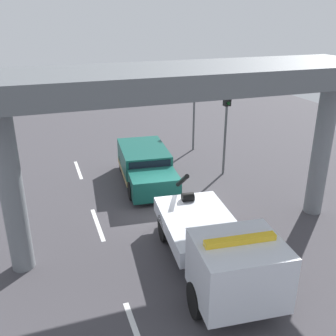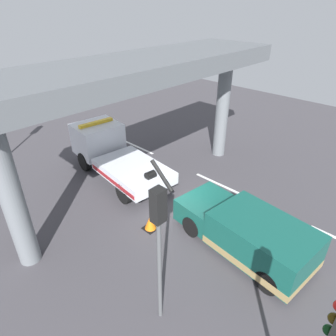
{
  "view_description": "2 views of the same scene",
  "coord_description": "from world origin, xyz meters",
  "px_view_note": "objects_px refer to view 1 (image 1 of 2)",
  "views": [
    {
      "loc": [
        13.4,
        -4.75,
        7.78
      ],
      "look_at": [
        0.25,
        -0.12,
        2.12
      ],
      "focal_mm": 41.07,
      "sensor_mm": 36.0,
      "label": 1
    },
    {
      "loc": [
        -6.93,
        7.82,
        8.15
      ],
      "look_at": [
        0.58,
        -0.0,
        1.9
      ],
      "focal_mm": 31.69,
      "sensor_mm": 36.0,
      "label": 2
    }
  ],
  "objects_px": {
    "traffic_light_far": "(227,112)",
    "traffic_cone_orange": "(205,200)",
    "towed_van_green": "(146,166)",
    "traffic_light_near": "(194,98)",
    "tow_truck_white": "(219,249)"
  },
  "relations": [
    {
      "from": "traffic_light_far",
      "to": "traffic_cone_orange",
      "type": "distance_m",
      "value": 4.81
    },
    {
      "from": "traffic_cone_orange",
      "to": "towed_van_green",
      "type": "bearing_deg",
      "value": -153.95
    },
    {
      "from": "traffic_light_near",
      "to": "tow_truck_white",
      "type": "bearing_deg",
      "value": -19.47
    },
    {
      "from": "tow_truck_white",
      "to": "traffic_light_far",
      "type": "xyz_separation_m",
      "value": [
        -7.69,
        4.13,
        2.05
      ]
    },
    {
      "from": "traffic_light_near",
      "to": "traffic_light_far",
      "type": "distance_m",
      "value": 4.0
    },
    {
      "from": "traffic_cone_orange",
      "to": "traffic_light_far",
      "type": "bearing_deg",
      "value": 140.98
    },
    {
      "from": "towed_van_green",
      "to": "traffic_light_near",
      "type": "relative_size",
      "value": 1.24
    },
    {
      "from": "tow_truck_white",
      "to": "traffic_cone_orange",
      "type": "bearing_deg",
      "value": 159.81
    },
    {
      "from": "towed_van_green",
      "to": "traffic_light_near",
      "type": "xyz_separation_m",
      "value": [
        -3.56,
        4.05,
        2.38
      ]
    },
    {
      "from": "traffic_light_near",
      "to": "traffic_light_far",
      "type": "relative_size",
      "value": 0.97
    },
    {
      "from": "tow_truck_white",
      "to": "towed_van_green",
      "type": "height_order",
      "value": "tow_truck_white"
    },
    {
      "from": "towed_van_green",
      "to": "traffic_light_near",
      "type": "height_order",
      "value": "traffic_light_near"
    },
    {
      "from": "tow_truck_white",
      "to": "traffic_cone_orange",
      "type": "relative_size",
      "value": 11.53
    },
    {
      "from": "towed_van_green",
      "to": "traffic_cone_orange",
      "type": "xyz_separation_m",
      "value": [
        3.39,
        1.66,
        -0.48
      ]
    },
    {
      "from": "traffic_cone_orange",
      "to": "traffic_light_near",
      "type": "bearing_deg",
      "value": 161.02
    }
  ]
}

